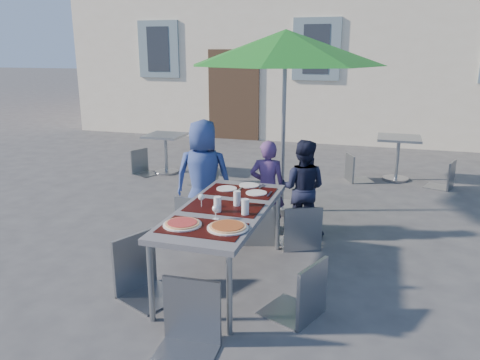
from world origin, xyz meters
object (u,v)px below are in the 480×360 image
(patio_umbrella, at_px, (285,49))
(chair_2, at_px, (302,200))
(dining_table, at_px, (224,213))
(chair_0, at_px, (196,190))
(pizza_near_left, at_px, (182,224))
(cafe_table_0, at_px, (166,147))
(chair_1, at_px, (260,197))
(bg_chair_r_0, at_px, (208,153))
(bg_chair_l_0, at_px, (142,147))
(pizza_near_right, at_px, (228,227))
(chair_5, at_px, (186,277))
(child_2, at_px, (302,188))
(bg_chair_r_1, at_px, (447,158))
(cafe_table_1, at_px, (398,150))
(child_1, at_px, (267,188))
(chair_4, at_px, (303,254))
(chair_3, at_px, (140,231))
(bg_chair_l_1, at_px, (356,152))
(child_0, at_px, (203,177))

(patio_umbrella, bearing_deg, chair_2, -68.07)
(dining_table, relative_size, chair_0, 1.79)
(pizza_near_left, height_order, cafe_table_0, pizza_near_left)
(chair_1, bearing_deg, chair_2, -0.64)
(cafe_table_0, height_order, bg_chair_r_0, bg_chair_r_0)
(bg_chair_l_0, bearing_deg, patio_umbrella, -23.92)
(pizza_near_right, relative_size, bg_chair_r_0, 0.38)
(chair_2, relative_size, cafe_table_0, 1.37)
(chair_5, bearing_deg, child_2, 80.74)
(dining_table, distance_m, child_2, 1.48)
(chair_1, height_order, bg_chair_r_1, chair_1)
(cafe_table_0, distance_m, cafe_table_1, 4.10)
(dining_table, distance_m, chair_1, 1.01)
(bg_chair_l_0, bearing_deg, child_1, -36.66)
(chair_0, bearing_deg, bg_chair_l_0, 129.55)
(chair_4, bearing_deg, patio_umbrella, 105.64)
(chair_3, relative_size, bg_chair_l_1, 1.20)
(child_0, distance_m, bg_chair_l_0, 3.12)
(child_0, height_order, chair_5, child_0)
(chair_4, height_order, cafe_table_1, chair_4)
(chair_0, bearing_deg, child_1, 29.75)
(chair_1, height_order, chair_5, chair_5)
(bg_chair_l_1, bearing_deg, chair_4, -91.81)
(child_0, xyz_separation_m, cafe_table_0, (-1.72, 2.49, -0.23))
(chair_5, bearing_deg, chair_1, 90.12)
(patio_umbrella, height_order, bg_chair_l_0, patio_umbrella)
(patio_umbrella, relative_size, bg_chair_r_0, 2.78)
(cafe_table_0, bearing_deg, chair_4, -51.75)
(chair_4, relative_size, bg_chair_l_1, 1.11)
(child_0, height_order, cafe_table_0, child_0)
(child_0, bearing_deg, chair_1, 157.65)
(child_0, distance_m, cafe_table_0, 3.03)
(pizza_near_right, bearing_deg, child_0, 117.77)
(pizza_near_left, height_order, bg_chair_l_0, bg_chair_l_0)
(pizza_near_right, distance_m, child_1, 1.82)
(patio_umbrella, relative_size, bg_chair_l_0, 3.02)
(pizza_near_left, height_order, patio_umbrella, patio_umbrella)
(dining_table, distance_m, bg_chair_r_1, 4.72)
(pizza_near_right, xyz_separation_m, chair_2, (0.37, 1.49, -0.19))
(cafe_table_0, bearing_deg, child_0, -55.41)
(chair_5, bearing_deg, bg_chair_r_1, 66.01)
(chair_3, bearing_deg, bg_chair_l_1, 70.48)
(pizza_near_left, xyz_separation_m, chair_3, (-0.45, 0.07, -0.14))
(dining_table, bearing_deg, pizza_near_left, -108.53)
(pizza_near_left, relative_size, bg_chair_l_0, 0.39)
(pizza_near_right, xyz_separation_m, child_0, (-0.86, 1.64, -0.07))
(chair_1, bearing_deg, bg_chair_l_1, 74.02)
(chair_1, distance_m, chair_3, 1.65)
(child_2, distance_m, chair_1, 0.57)
(patio_umbrella, bearing_deg, bg_chair_r_1, 39.18)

